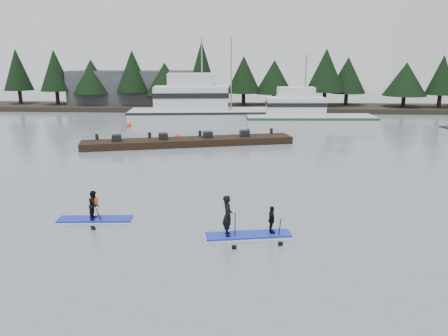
# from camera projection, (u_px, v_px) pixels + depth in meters

# --- Properties ---
(ground) EXTENTS (160.00, 160.00, 0.00)m
(ground) POSITION_uv_depth(u_px,v_px,m) (215.00, 232.00, 17.16)
(ground) COLOR slate
(ground) RESTS_ON ground
(far_shore) EXTENTS (70.00, 8.00, 0.60)m
(far_shore) POSITION_uv_depth(u_px,v_px,m) (240.00, 108.00, 57.75)
(far_shore) COLOR #2D281E
(far_shore) RESTS_ON ground
(treeline) EXTENTS (60.00, 4.00, 8.00)m
(treeline) POSITION_uv_depth(u_px,v_px,m) (240.00, 110.00, 57.82)
(treeline) COLOR black
(treeline) RESTS_ON ground
(waterfront_building) EXTENTS (18.00, 6.00, 5.00)m
(waterfront_building) POSITION_uv_depth(u_px,v_px,m) (138.00, 89.00, 59.93)
(waterfront_building) COLOR #4C4C51
(waterfront_building) RESTS_ON ground
(fishing_boat_large) EXTENTS (17.63, 6.62, 9.77)m
(fishing_boat_large) POSITION_uv_depth(u_px,v_px,m) (205.00, 115.00, 47.09)
(fishing_boat_large) COLOR silver
(fishing_boat_large) RESTS_ON ground
(fishing_boat_medium) EXTENTS (12.99, 4.36, 7.86)m
(fishing_boat_medium) POSITION_uv_depth(u_px,v_px,m) (306.00, 120.00, 44.26)
(fishing_boat_medium) COLOR silver
(fishing_boat_medium) RESTS_ON ground
(floating_dock) EXTENTS (16.41, 6.35, 0.55)m
(floating_dock) POSITION_uv_depth(u_px,v_px,m) (189.00, 142.00, 34.22)
(floating_dock) COLOR black
(floating_dock) RESTS_ON ground
(buoy_a) EXTENTS (0.49, 0.49, 0.49)m
(buoy_a) POSITION_uv_depth(u_px,v_px,m) (129.00, 127.00, 43.58)
(buoy_a) COLOR #FF350C
(buoy_a) RESTS_ON ground
(buoy_b) EXTENTS (0.51, 0.51, 0.51)m
(buoy_b) POSITION_uv_depth(u_px,v_px,m) (178.00, 139.00, 37.16)
(buoy_b) COLOR #FF350C
(buoy_b) RESTS_ON ground
(buoy_c) EXTENTS (0.63, 0.63, 0.63)m
(buoy_c) POSITION_uv_depth(u_px,v_px,m) (345.00, 127.00, 43.65)
(buoy_c) COLOR #FF350C
(buoy_c) RESTS_ON ground
(paddleboard_solo) EXTENTS (3.13, 1.13, 1.80)m
(paddleboard_solo) POSITION_uv_depth(u_px,v_px,m) (95.00, 211.00, 18.27)
(paddleboard_solo) COLOR #1228AB
(paddleboard_solo) RESTS_ON ground
(paddleboard_duo) EXTENTS (3.36, 1.46, 2.23)m
(paddleboard_duo) POSITION_uv_depth(u_px,v_px,m) (245.00, 224.00, 16.58)
(paddleboard_duo) COLOR #152CCB
(paddleboard_duo) RESTS_ON ground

